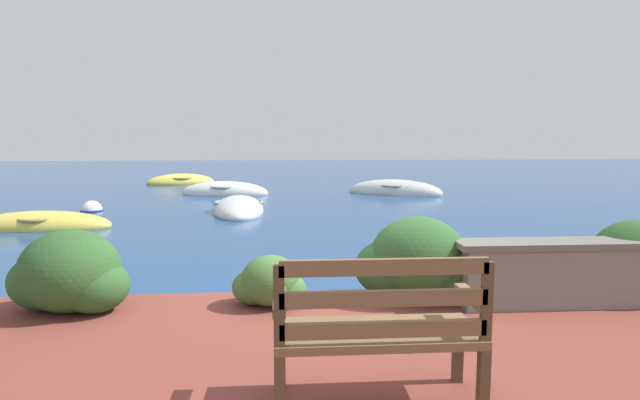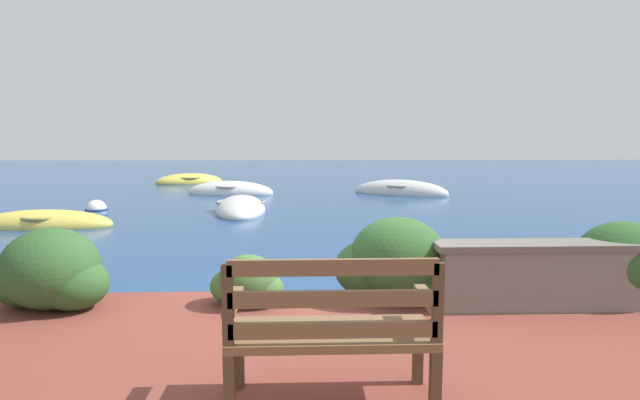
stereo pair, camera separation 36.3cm
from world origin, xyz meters
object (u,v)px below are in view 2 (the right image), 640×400
(rowboat_mid, at_px, (241,209))
(rowboat_far, at_px, (400,192))
(park_bench, at_px, (332,328))
(mooring_buoy, at_px, (96,210))
(rowboat_nearest, at_px, (45,224))
(rowboat_distant, at_px, (189,182))
(rowboat_outer, at_px, (230,192))

(rowboat_mid, bearing_deg, rowboat_far, -56.64)
(park_bench, distance_m, mooring_buoy, 10.90)
(rowboat_nearest, bearing_deg, rowboat_mid, -151.43)
(rowboat_far, height_order, mooring_buoy, rowboat_far)
(rowboat_distant, bearing_deg, mooring_buoy, 67.49)
(rowboat_mid, distance_m, mooring_buoy, 3.52)
(rowboat_far, xyz_separation_m, rowboat_outer, (-5.62, 0.22, -0.00))
(park_bench, relative_size, rowboat_mid, 0.38)
(rowboat_outer, bearing_deg, rowboat_far, 7.33)
(rowboat_nearest, bearing_deg, mooring_buoy, -98.54)
(rowboat_mid, bearing_deg, rowboat_nearest, 114.53)
(park_bench, relative_size, mooring_buoy, 2.26)
(park_bench, distance_m, rowboat_nearest, 9.38)
(rowboat_nearest, relative_size, rowboat_distant, 0.94)
(rowboat_nearest, distance_m, rowboat_mid, 4.34)
(park_bench, relative_size, rowboat_outer, 0.40)
(rowboat_nearest, bearing_deg, rowboat_far, -146.26)
(park_bench, bearing_deg, rowboat_far, 69.29)
(rowboat_nearest, height_order, rowboat_mid, rowboat_mid)
(park_bench, height_order, mooring_buoy, park_bench)
(rowboat_nearest, height_order, rowboat_distant, rowboat_distant)
(rowboat_nearest, xyz_separation_m, rowboat_outer, (2.95, 6.15, 0.01))
(mooring_buoy, bearing_deg, rowboat_far, 25.50)
(park_bench, bearing_deg, mooring_buoy, 110.84)
(rowboat_mid, bearing_deg, mooring_buoy, 87.81)
(rowboat_nearest, relative_size, rowboat_outer, 0.92)
(park_bench, xyz_separation_m, rowboat_nearest, (-5.48, 7.58, -0.65))
(rowboat_nearest, distance_m, rowboat_distant, 10.43)
(park_bench, bearing_deg, rowboat_distant, 97.20)
(rowboat_far, relative_size, mooring_buoy, 6.17)
(park_bench, distance_m, rowboat_mid, 9.89)
(rowboat_mid, xyz_separation_m, rowboat_far, (4.80, 3.79, 0.01))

